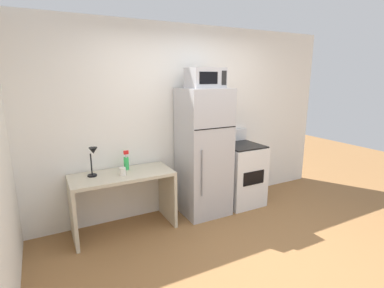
# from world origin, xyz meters

# --- Properties ---
(ground_plane) EXTENTS (12.00, 12.00, 0.00)m
(ground_plane) POSITION_xyz_m (0.00, 0.00, 0.00)
(ground_plane) COLOR olive
(wall_back_white) EXTENTS (5.00, 0.10, 2.60)m
(wall_back_white) POSITION_xyz_m (0.00, 1.70, 1.30)
(wall_back_white) COLOR white
(wall_back_white) RESTS_ON ground
(desk) EXTENTS (1.23, 0.55, 0.75)m
(desk) POSITION_xyz_m (-1.01, 1.35, 0.53)
(desk) COLOR beige
(desk) RESTS_ON ground
(desk_lamp) EXTENTS (0.14, 0.12, 0.35)m
(desk_lamp) POSITION_xyz_m (-1.32, 1.42, 0.99)
(desk_lamp) COLOR black
(desk_lamp) RESTS_ON desk
(spray_bottle) EXTENTS (0.06, 0.06, 0.25)m
(spray_bottle) POSITION_xyz_m (-0.91, 1.49, 0.85)
(spray_bottle) COLOR green
(spray_bottle) RESTS_ON desk
(coffee_mug) EXTENTS (0.08, 0.08, 0.09)m
(coffee_mug) POSITION_xyz_m (-1.01, 1.29, 0.80)
(coffee_mug) COLOR white
(coffee_mug) RESTS_ON desk
(refrigerator) EXTENTS (0.63, 0.62, 1.76)m
(refrigerator) POSITION_xyz_m (0.14, 1.33, 0.88)
(refrigerator) COLOR #B7B7BC
(refrigerator) RESTS_ON ground
(microwave) EXTENTS (0.46, 0.35, 0.26)m
(microwave) POSITION_xyz_m (0.14, 1.31, 1.89)
(microwave) COLOR #B7B7BC
(microwave) RESTS_ON refrigerator
(oven_range) EXTENTS (0.57, 0.61, 1.10)m
(oven_range) POSITION_xyz_m (0.79, 1.33, 0.47)
(oven_range) COLOR white
(oven_range) RESTS_ON ground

